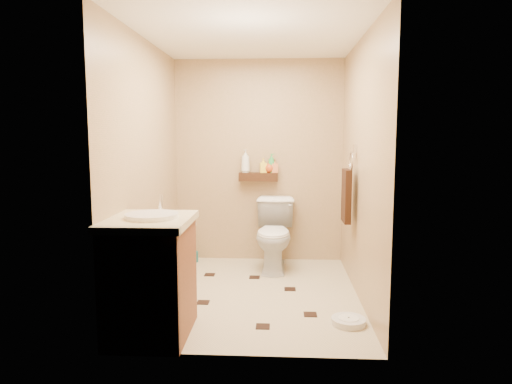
{
  "coord_description": "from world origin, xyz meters",
  "views": [
    {
      "loc": [
        0.28,
        -4.21,
        1.5
      ],
      "look_at": [
        0.02,
        0.25,
        0.95
      ],
      "focal_mm": 32.0,
      "sensor_mm": 36.0,
      "label": 1
    }
  ],
  "objects": [
    {
      "name": "floor_accents",
      "position": [
        0.02,
        -0.06,
        0.0
      ],
      "size": [
        1.14,
        1.43,
        0.01
      ],
      "color": "black",
      "rests_on": "ground"
    },
    {
      "name": "bottle_a",
      "position": [
        -0.15,
        1.17,
        1.21
      ],
      "size": [
        0.14,
        0.14,
        0.27
      ],
      "primitive_type": "imported",
      "rotation": [
        0.0,
        0.0,
        5.93
      ],
      "color": "white",
      "rests_on": "wall_shelf"
    },
    {
      "name": "wall_shelf",
      "position": [
        0.0,
        1.17,
        1.02
      ],
      "size": [
        0.46,
        0.14,
        0.1
      ],
      "primitive_type": "cube",
      "color": "#3C2310",
      "rests_on": "wall_back"
    },
    {
      "name": "toilet_paper",
      "position": [
        -0.94,
        0.65,
        0.6
      ],
      "size": [
        0.12,
        0.11,
        0.12
      ],
      "color": "silver",
      "rests_on": "wall_left"
    },
    {
      "name": "bathroom_scale",
      "position": [
        0.82,
        -0.68,
        0.03
      ],
      "size": [
        0.32,
        0.32,
        0.06
      ],
      "rotation": [
        0.0,
        0.0,
        -0.18
      ],
      "color": "silver",
      "rests_on": "ground"
    },
    {
      "name": "ceiling",
      "position": [
        0.0,
        0.0,
        2.4
      ],
      "size": [
        2.0,
        2.5,
        0.02
      ],
      "primitive_type": "cube",
      "color": "white",
      "rests_on": "wall_back"
    },
    {
      "name": "bottle_c",
      "position": [
        0.13,
        1.17,
        1.15
      ],
      "size": [
        0.16,
        0.16,
        0.16
      ],
      "primitive_type": "imported",
      "rotation": [
        0.0,
        0.0,
        3.63
      ],
      "color": "#BD4316",
      "rests_on": "wall_shelf"
    },
    {
      "name": "vanity",
      "position": [
        -0.7,
        -0.95,
        0.47
      ],
      "size": [
        0.61,
        0.74,
        1.04
      ],
      "rotation": [
        0.0,
        0.0,
        0.01
      ],
      "color": "brown",
      "rests_on": "ground"
    },
    {
      "name": "ground",
      "position": [
        0.0,
        0.0,
        0.0
      ],
      "size": [
        2.5,
        2.5,
        0.0
      ],
      "primitive_type": "plane",
      "color": "beige",
      "rests_on": "ground"
    },
    {
      "name": "towel_ring",
      "position": [
        0.91,
        0.25,
        0.95
      ],
      "size": [
        0.12,
        0.3,
        0.76
      ],
      "color": "silver",
      "rests_on": "wall_right"
    },
    {
      "name": "bottle_b",
      "position": [
        0.06,
        1.17,
        1.16
      ],
      "size": [
        0.09,
        0.09,
        0.17
      ],
      "primitive_type": "imported",
      "rotation": [
        0.0,
        0.0,
        3.3
      ],
      "color": "yellow",
      "rests_on": "wall_shelf"
    },
    {
      "name": "bottle_e",
      "position": [
        0.19,
        1.17,
        1.15
      ],
      "size": [
        0.09,
        0.09,
        0.16
      ],
      "primitive_type": "imported",
      "rotation": [
        0.0,
        0.0,
        0.26
      ],
      "color": "#E8844D",
      "rests_on": "wall_shelf"
    },
    {
      "name": "wall_back",
      "position": [
        0.0,
        1.25,
        1.2
      ],
      "size": [
        2.0,
        0.04,
        2.4
      ],
      "primitive_type": "cube",
      "color": "tan",
      "rests_on": "ground"
    },
    {
      "name": "wall_right",
      "position": [
        1.0,
        0.0,
        1.2
      ],
      "size": [
        0.04,
        2.5,
        2.4
      ],
      "primitive_type": "cube",
      "color": "tan",
      "rests_on": "ground"
    },
    {
      "name": "toilet",
      "position": [
        0.2,
        0.83,
        0.39
      ],
      "size": [
        0.46,
        0.78,
        0.79
      ],
      "primitive_type": "imported",
      "rotation": [
        0.0,
        0.0,
        -0.02
      ],
      "color": "white",
      "rests_on": "ground"
    },
    {
      "name": "wall_left",
      "position": [
        -1.0,
        0.0,
        1.2
      ],
      "size": [
        0.04,
        2.5,
        2.4
      ],
      "primitive_type": "cube",
      "color": "tan",
      "rests_on": "ground"
    },
    {
      "name": "toilet_brush",
      "position": [
        -0.78,
        1.07,
        0.18
      ],
      "size": [
        0.11,
        0.11,
        0.5
      ],
      "color": "#17595D",
      "rests_on": "ground"
    },
    {
      "name": "wall_front",
      "position": [
        0.0,
        -1.25,
        1.2
      ],
      "size": [
        2.0,
        0.04,
        2.4
      ],
      "primitive_type": "cube",
      "color": "tan",
      "rests_on": "ground"
    },
    {
      "name": "bottle_d",
      "position": [
        0.16,
        1.17,
        1.18
      ],
      "size": [
        0.1,
        0.1,
        0.23
      ],
      "primitive_type": "imported",
      "rotation": [
        0.0,
        0.0,
        1.72
      ],
      "color": "green",
      "rests_on": "wall_shelf"
    }
  ]
}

